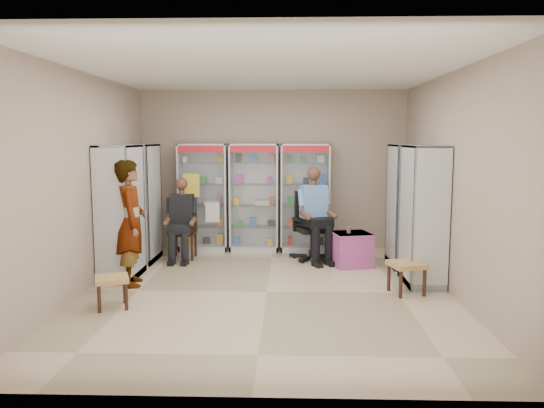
{
  "coord_description": "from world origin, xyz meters",
  "views": [
    {
      "loc": [
        0.29,
        -7.09,
        2.11
      ],
      "look_at": [
        0.05,
        0.7,
        1.13
      ],
      "focal_mm": 35.0,
      "sensor_mm": 36.0,
      "label": 1
    }
  ],
  "objects_px": {
    "pink_trunk": "(351,249)",
    "cabinet_left_near": "(120,212)",
    "woven_stool_a": "(406,278)",
    "woven_stool_b": "(112,292)",
    "cabinet_back_mid": "(254,198)",
    "standing_man": "(131,223)",
    "cabinet_left_far": "(141,203)",
    "seated_shopkeeper": "(313,217)",
    "cabinet_back_right": "(305,198)",
    "wooden_chair": "(183,232)",
    "cabinet_right_far": "(406,206)",
    "office_chair": "(313,226)",
    "cabinet_back_left": "(204,197)",
    "cabinet_right_near": "(423,215)"
  },
  "relations": [
    {
      "from": "cabinet_right_near",
      "to": "office_chair",
      "type": "xyz_separation_m",
      "value": [
        -1.52,
        1.49,
        -0.41
      ]
    },
    {
      "from": "cabinet_left_near",
      "to": "woven_stool_b",
      "type": "distance_m",
      "value": 1.69
    },
    {
      "from": "seated_shopkeeper",
      "to": "standing_man",
      "type": "relative_size",
      "value": 0.84
    },
    {
      "from": "cabinet_back_mid",
      "to": "pink_trunk",
      "type": "distance_m",
      "value": 2.19
    },
    {
      "from": "cabinet_left_near",
      "to": "woven_stool_a",
      "type": "height_order",
      "value": "cabinet_left_near"
    },
    {
      "from": "cabinet_back_mid",
      "to": "cabinet_left_near",
      "type": "height_order",
      "value": "same"
    },
    {
      "from": "cabinet_right_far",
      "to": "cabinet_right_near",
      "type": "height_order",
      "value": "same"
    },
    {
      "from": "woven_stool_a",
      "to": "cabinet_right_near",
      "type": "bearing_deg",
      "value": 57.61
    },
    {
      "from": "pink_trunk",
      "to": "standing_man",
      "type": "bearing_deg",
      "value": -159.52
    },
    {
      "from": "pink_trunk",
      "to": "cabinet_left_near",
      "type": "bearing_deg",
      "value": -166.94
    },
    {
      "from": "wooden_chair",
      "to": "seated_shopkeeper",
      "type": "relative_size",
      "value": 0.62
    },
    {
      "from": "cabinet_right_near",
      "to": "pink_trunk",
      "type": "bearing_deg",
      "value": 41.15
    },
    {
      "from": "cabinet_left_far",
      "to": "seated_shopkeeper",
      "type": "xyz_separation_m",
      "value": [
        2.94,
        0.14,
        -0.24
      ]
    },
    {
      "from": "cabinet_back_left",
      "to": "seated_shopkeeper",
      "type": "distance_m",
      "value": 2.18
    },
    {
      "from": "cabinet_right_near",
      "to": "pink_trunk",
      "type": "relative_size",
      "value": 3.45
    },
    {
      "from": "cabinet_back_mid",
      "to": "seated_shopkeeper",
      "type": "relative_size",
      "value": 1.32
    },
    {
      "from": "cabinet_left_far",
      "to": "seated_shopkeeper",
      "type": "height_order",
      "value": "cabinet_left_far"
    },
    {
      "from": "cabinet_back_mid",
      "to": "standing_man",
      "type": "distance_m",
      "value": 2.91
    },
    {
      "from": "cabinet_left_near",
      "to": "seated_shopkeeper",
      "type": "distance_m",
      "value": 3.21
    },
    {
      "from": "cabinet_back_right",
      "to": "cabinet_right_far",
      "type": "relative_size",
      "value": 1.0
    },
    {
      "from": "seated_shopkeeper",
      "to": "woven_stool_b",
      "type": "relative_size",
      "value": 3.81
    },
    {
      "from": "cabinet_back_mid",
      "to": "woven_stool_b",
      "type": "distance_m",
      "value": 3.89
    },
    {
      "from": "cabinet_back_mid",
      "to": "cabinet_right_far",
      "type": "relative_size",
      "value": 1.0
    },
    {
      "from": "seated_shopkeeper",
      "to": "woven_stool_a",
      "type": "bearing_deg",
      "value": -79.36
    },
    {
      "from": "seated_shopkeeper",
      "to": "pink_trunk",
      "type": "bearing_deg",
      "value": -54.51
    },
    {
      "from": "office_chair",
      "to": "woven_stool_a",
      "type": "distance_m",
      "value": 2.37
    },
    {
      "from": "wooden_chair",
      "to": "woven_stool_a",
      "type": "bearing_deg",
      "value": -30.35
    },
    {
      "from": "office_chair",
      "to": "cabinet_left_far",
      "type": "bearing_deg",
      "value": 163.3
    },
    {
      "from": "cabinet_back_right",
      "to": "pink_trunk",
      "type": "height_order",
      "value": "cabinet_back_right"
    },
    {
      "from": "cabinet_left_near",
      "to": "standing_man",
      "type": "xyz_separation_m",
      "value": [
        0.28,
        -0.4,
        -0.1
      ]
    },
    {
      "from": "cabinet_right_far",
      "to": "cabinet_left_far",
      "type": "distance_m",
      "value": 4.46
    },
    {
      "from": "seated_shopkeeper",
      "to": "woven_stool_b",
      "type": "height_order",
      "value": "seated_shopkeeper"
    },
    {
      "from": "woven_stool_b",
      "to": "wooden_chair",
      "type": "bearing_deg",
      "value": 82.74
    },
    {
      "from": "office_chair",
      "to": "pink_trunk",
      "type": "distance_m",
      "value": 0.84
    },
    {
      "from": "cabinet_left_near",
      "to": "office_chair",
      "type": "xyz_separation_m",
      "value": [
        2.94,
        1.29,
        -0.41
      ]
    },
    {
      "from": "cabinet_back_mid",
      "to": "wooden_chair",
      "type": "relative_size",
      "value": 2.13
    },
    {
      "from": "cabinet_left_near",
      "to": "woven_stool_b",
      "type": "bearing_deg",
      "value": 12.83
    },
    {
      "from": "woven_stool_a",
      "to": "cabinet_back_mid",
      "type": "bearing_deg",
      "value": 129.29
    },
    {
      "from": "cabinet_back_left",
      "to": "pink_trunk",
      "type": "bearing_deg",
      "value": -24.57
    },
    {
      "from": "woven_stool_a",
      "to": "pink_trunk",
      "type": "bearing_deg",
      "value": 110.13
    },
    {
      "from": "cabinet_left_near",
      "to": "cabinet_back_mid",
      "type": "bearing_deg",
      "value": 137.2
    },
    {
      "from": "woven_stool_a",
      "to": "cabinet_left_far",
      "type": "bearing_deg",
      "value": 156.22
    },
    {
      "from": "cabinet_left_far",
      "to": "woven_stool_b",
      "type": "bearing_deg",
      "value": 7.38
    },
    {
      "from": "cabinet_back_mid",
      "to": "standing_man",
      "type": "relative_size",
      "value": 1.11
    },
    {
      "from": "woven_stool_a",
      "to": "woven_stool_b",
      "type": "height_order",
      "value": "woven_stool_a"
    },
    {
      "from": "wooden_chair",
      "to": "woven_stool_a",
      "type": "xyz_separation_m",
      "value": [
        3.45,
        -2.02,
        -0.25
      ]
    },
    {
      "from": "cabinet_left_near",
      "to": "wooden_chair",
      "type": "height_order",
      "value": "cabinet_left_near"
    },
    {
      "from": "woven_stool_a",
      "to": "standing_man",
      "type": "bearing_deg",
      "value": 175.25
    },
    {
      "from": "cabinet_back_mid",
      "to": "cabinet_right_far",
      "type": "xyz_separation_m",
      "value": [
        2.58,
        -1.13,
        0.0
      ]
    },
    {
      "from": "woven_stool_b",
      "to": "cabinet_left_near",
      "type": "bearing_deg",
      "value": 102.83
    }
  ]
}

